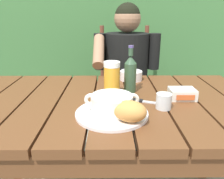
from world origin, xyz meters
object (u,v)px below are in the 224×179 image
Objects in this scene: bread_roll at (131,111)px; beer_glass at (113,79)px; water_glass_small at (165,101)px; table_knife at (143,101)px; serving_plate at (113,113)px; soup_bowl at (113,103)px; person_eating at (127,73)px; chair_near_diner at (125,91)px; beer_bottle at (131,73)px; butter_tub at (183,94)px; diner_bowl at (132,75)px.

beer_glass is at bearing 102.60° from bread_roll.
beer_glass is (-0.06, 0.28, 0.03)m from bread_roll.
table_knife is at bearing 138.40° from water_glass_small.
table_knife is (0.14, 0.13, -0.00)m from serving_plate.
person_eating is at bearing 81.84° from soup_bowl.
chair_near_diner is 0.83m from beer_bottle.
chair_near_diner is 0.89m from beer_glass.
water_glass_small is at bearing -137.00° from butter_tub.
water_glass_small is 0.15m from butter_tub.
person_eating reaches higher than water_glass_small.
chair_near_diner is 3.62× the size of serving_plate.
chair_near_diner reaches higher than beer_glass.
beer_glass is at bearing -100.67° from person_eating.
bread_roll reaches higher than water_glass_small.
serving_plate is at bearing -98.16° from person_eating.
soup_bowl is at bearing -104.06° from diner_bowl.
chair_near_diner is 8.80× the size of butter_tub.
beer_bottle reaches higher than beer_glass.
chair_near_diner reaches higher than butter_tub.
soup_bowl is 0.29m from beer_bottle.
chair_near_diner reaches higher than serving_plate.
chair_near_diner is at bearing 88.07° from beer_bottle.
bread_roll is at bearing -95.74° from diner_bowl.
person_eating is 5.68× the size of soup_bowl.
beer_bottle is at bearing 70.72° from serving_plate.
water_glass_small is at bearing -33.68° from beer_glass.
diner_bowl is (-0.10, 0.41, -0.00)m from water_glass_small.
butter_tub is at bearing -71.80° from person_eating.
person_eating is 0.34m from diner_bowl.
beer_bottle reaches higher than butter_tub.
person_eating reaches higher than butter_tub.
chair_near_diner is 1.00m from water_glass_small.
diner_bowl is (-0.00, -0.54, 0.30)m from chair_near_diner.
person_eating is at bearing 87.65° from beer_bottle.
butter_tub is 0.37m from diner_bowl.
diner_bowl is at bearing -89.49° from person_eating.
chair_near_diner is 4.42× the size of beer_bottle.
butter_tub is 0.89× the size of diner_bowl.
bread_roll is at bearing -49.40° from soup_bowl.
serving_plate is 2.18× the size of diner_bowl.
beer_bottle is at bearing 70.72° from soup_bowl.
beer_bottle is at bearing 35.33° from beer_glass.
table_knife is 0.35m from diner_bowl.
person_eating is at bearing 97.65° from water_glass_small.
chair_near_diner is 15.96× the size of water_glass_small.
beer_bottle is at bearing 84.98° from bread_roll.
soup_bowl is at bearing -96.68° from chair_near_diner.
beer_bottle is at bearing 107.48° from table_knife.
bread_roll is at bearing -138.74° from water_glass_small.
butter_tub reaches higher than serving_plate.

